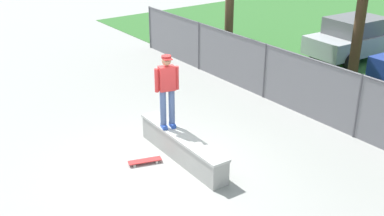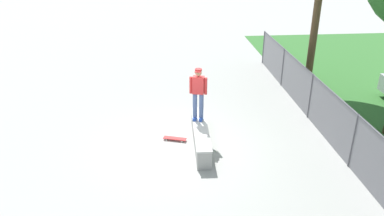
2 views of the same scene
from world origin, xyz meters
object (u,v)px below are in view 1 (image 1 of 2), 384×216
at_px(concrete_ledge, 182,147).
at_px(skateboard, 145,161).
at_px(skateboarder, 167,88).
at_px(car_silver, 356,38).

height_order(concrete_ledge, skateboard, concrete_ledge).
distance_m(skateboarder, car_silver, 10.42).
height_order(concrete_ledge, skateboarder, skateboarder).
height_order(skateboarder, skateboard, skateboarder).
bearing_deg(concrete_ledge, skateboard, -112.30).
distance_m(skateboarder, skateboard, 1.82).
bearing_deg(skateboard, concrete_ledge, 67.70).
bearing_deg(skateboard, car_silver, 101.47).
bearing_deg(concrete_ledge, car_silver, 104.26).
xyz_separation_m(skateboarder, skateboard, (0.22, -0.82, -1.61)).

